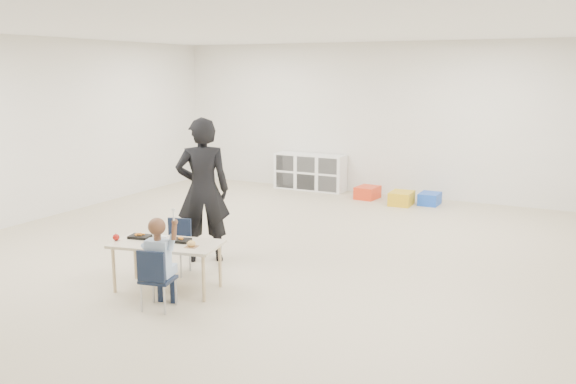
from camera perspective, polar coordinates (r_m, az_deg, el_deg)
The scene contains 16 objects.
room at distance 7.38m, azimuth -3.26°, elevation 4.37°, with size 9.00×9.02×2.80m.
table at distance 6.60m, azimuth -11.21°, elevation -6.79°, with size 1.22×0.78×0.52m.
chair_near at distance 6.10m, azimuth -12.06°, elevation -7.89°, with size 0.30×0.28×0.62m, color black, non-canonical shape.
chair_far at distance 7.08m, azimuth -10.51°, elevation -5.11°, with size 0.30×0.28×0.62m, color black, non-canonical shape.
child at distance 6.04m, azimuth -12.13°, elevation -6.29°, with size 0.41×0.41×0.98m, color #ACCBE9, non-canonical shape.
lunch_tray_near at distance 6.53m, azimuth -10.12°, elevation -4.48°, with size 0.22×0.16×0.03m, color black.
lunch_tray_far at distance 6.77m, azimuth -13.69°, elevation -4.08°, with size 0.22×0.16×0.03m, color black.
milk_carton at distance 6.40m, azimuth -11.48°, elevation -4.53°, with size 0.07×0.07×0.10m, color white.
bread_roll at distance 6.32m, azimuth -9.03°, elevation -4.80°, with size 0.09×0.09×0.07m, color #D7AE58.
apple_near at distance 6.66m, azimuth -12.15°, elevation -4.06°, with size 0.07×0.07×0.07m, color #A0140E.
apple_far at distance 6.72m, azimuth -15.79°, elevation -4.10°, with size 0.07×0.07×0.07m, color #A0140E.
cubby_shelf at distance 11.85m, azimuth 2.07°, elevation 1.90°, with size 1.40×0.40×0.70m, color white.
adult at distance 7.39m, azimuth -7.96°, elevation 0.17°, with size 0.64×0.42×1.75m, color black.
bin_red at distance 11.15m, azimuth 7.45°, elevation -0.04°, with size 0.35×0.45×0.22m, color red.
bin_yellow at distance 10.72m, azimuth 10.57°, elevation -0.58°, with size 0.37×0.47×0.23m, color gold.
bin_blue at distance 10.84m, azimuth 13.11°, elevation -0.62°, with size 0.33×0.42×0.21m, color blue.
Camera 1 is at (3.65, -6.35, 2.30)m, focal length 38.00 mm.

